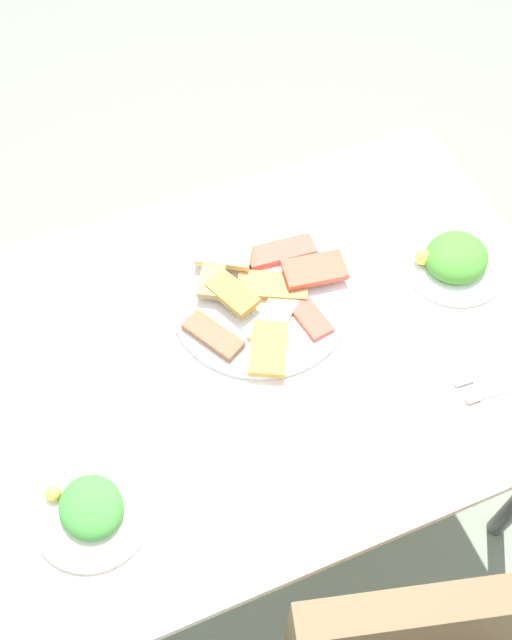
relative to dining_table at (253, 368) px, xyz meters
name	(u,v)px	position (x,y,z in m)	size (l,w,h in m)	color
ground_plane	(254,484)	(0.00, 0.00, -0.64)	(6.00, 6.00, 0.00)	gray
dining_table	(253,368)	(0.00, 0.00, 0.00)	(1.20, 0.82, 0.72)	silver
pide_platter	(261,297)	(-0.05, -0.09, 0.09)	(0.36, 0.36, 0.05)	white
salad_plate_greens	(91,508)	(0.35, 0.19, 0.09)	(0.20, 0.20, 0.05)	white
salad_plate_rice	(455,259)	(-0.44, -0.03, 0.10)	(0.21, 0.21, 0.06)	white
paper_napkin	(508,378)	(-0.40, 0.23, 0.08)	(0.13, 0.13, 0.00)	white
fork	(503,369)	(-0.40, 0.21, 0.08)	(0.19, 0.01, 0.01)	silver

